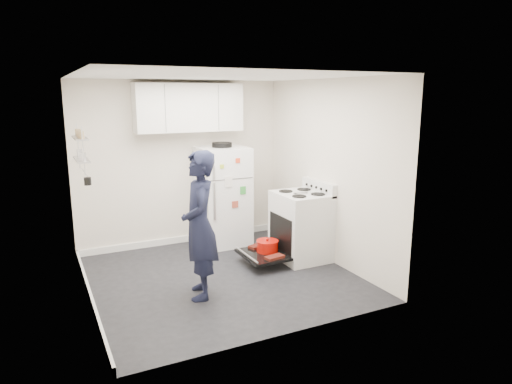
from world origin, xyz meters
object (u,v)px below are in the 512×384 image
electric_range (300,227)px  open_oven_door (265,250)px  person (200,225)px  refrigerator (223,196)px

electric_range → open_oven_door: 0.61m
open_oven_door → person: size_ratio=0.43×
electric_range → person: person is taller
open_oven_door → refrigerator: bearing=99.5°
refrigerator → person: size_ratio=0.94×
electric_range → person: (-1.67, -0.55, 0.38)m
open_oven_door → person: 1.42m
refrigerator → open_oven_door: bearing=-80.5°
open_oven_door → refrigerator: (-0.18, 1.08, 0.57)m
electric_range → person: bearing=-161.8°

